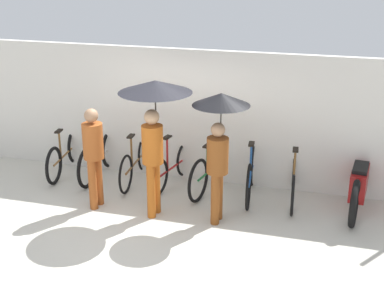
% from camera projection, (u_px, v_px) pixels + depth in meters
% --- Properties ---
extents(ground_plane, '(30.00, 30.00, 0.00)m').
position_uv_depth(ground_plane, '(137.00, 231.00, 7.81)').
color(ground_plane, beige).
extents(back_wall, '(13.17, 0.12, 2.32)m').
position_uv_depth(back_wall, '(179.00, 115.00, 9.33)').
color(back_wall, silver).
rests_on(back_wall, ground).
extents(parked_bicycle_0, '(0.44, 1.72, 1.04)m').
position_uv_depth(parked_bicycle_0, '(65.00, 154.00, 9.79)').
color(parked_bicycle_0, black).
rests_on(parked_bicycle_0, ground).
extents(parked_bicycle_1, '(0.44, 1.72, 1.11)m').
position_uv_depth(parked_bicycle_1, '(99.00, 156.00, 9.60)').
color(parked_bicycle_1, black).
rests_on(parked_bicycle_1, ground).
extents(parked_bicycle_2, '(0.44, 1.72, 0.99)m').
position_uv_depth(parked_bicycle_2, '(135.00, 161.00, 9.44)').
color(parked_bicycle_2, black).
rests_on(parked_bicycle_2, ground).
extents(parked_bicycle_3, '(0.48, 1.62, 1.03)m').
position_uv_depth(parked_bicycle_3, '(173.00, 166.00, 9.25)').
color(parked_bicycle_3, black).
rests_on(parked_bicycle_3, ground).
extents(parked_bicycle_4, '(0.49, 1.79, 1.03)m').
position_uv_depth(parked_bicycle_4, '(212.00, 168.00, 9.09)').
color(parked_bicycle_4, black).
rests_on(parked_bicycle_4, ground).
extents(parked_bicycle_5, '(0.44, 1.70, 1.09)m').
position_uv_depth(parked_bicycle_5, '(251.00, 174.00, 8.82)').
color(parked_bicycle_5, black).
rests_on(parked_bicycle_5, ground).
extents(parked_bicycle_6, '(0.44, 1.73, 1.09)m').
position_uv_depth(parked_bicycle_6, '(293.00, 179.00, 8.70)').
color(parked_bicycle_6, black).
rests_on(parked_bicycle_6, ground).
extents(pedestrian_leading, '(0.32, 0.32, 1.63)m').
position_uv_depth(pedestrian_leading, '(94.00, 151.00, 8.26)').
color(pedestrian_leading, '#9E4C1E').
rests_on(pedestrian_leading, ground).
extents(pedestrian_center, '(1.10, 1.10, 2.10)m').
position_uv_depth(pedestrian_center, '(154.00, 109.00, 7.82)').
color(pedestrian_center, '#B25619').
rests_on(pedestrian_center, ground).
extents(pedestrian_trailing, '(0.84, 0.84, 1.96)m').
position_uv_depth(pedestrian_trailing, '(220.00, 127.00, 7.68)').
color(pedestrian_trailing, brown).
rests_on(pedestrian_trailing, ground).
extents(motorcycle, '(0.58, 1.99, 0.93)m').
position_uv_depth(motorcycle, '(359.00, 184.00, 8.38)').
color(motorcycle, black).
rests_on(motorcycle, ground).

